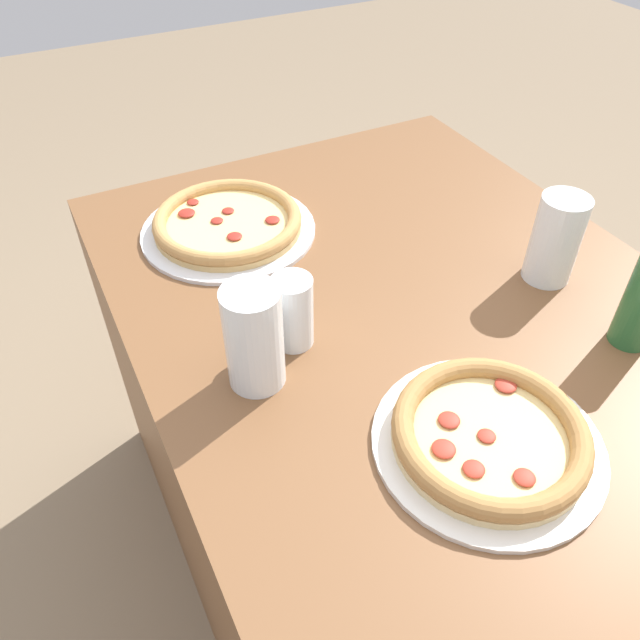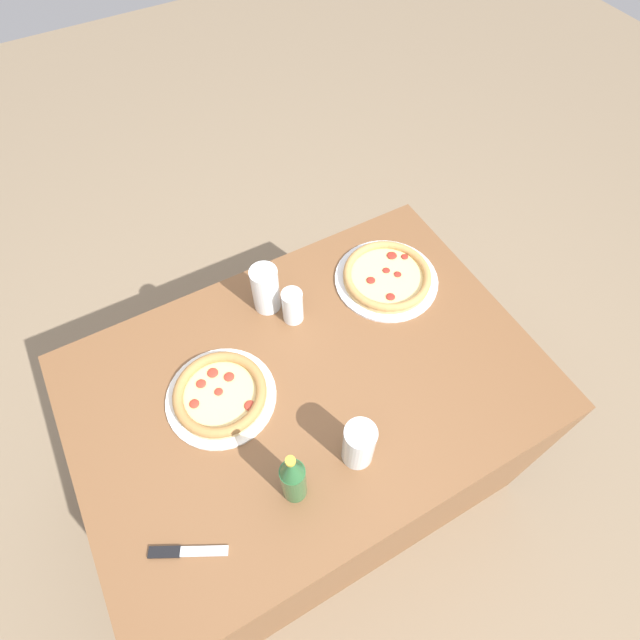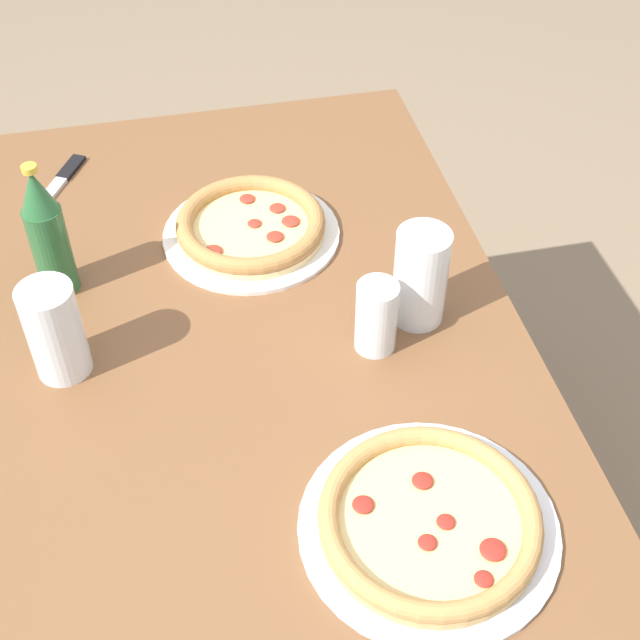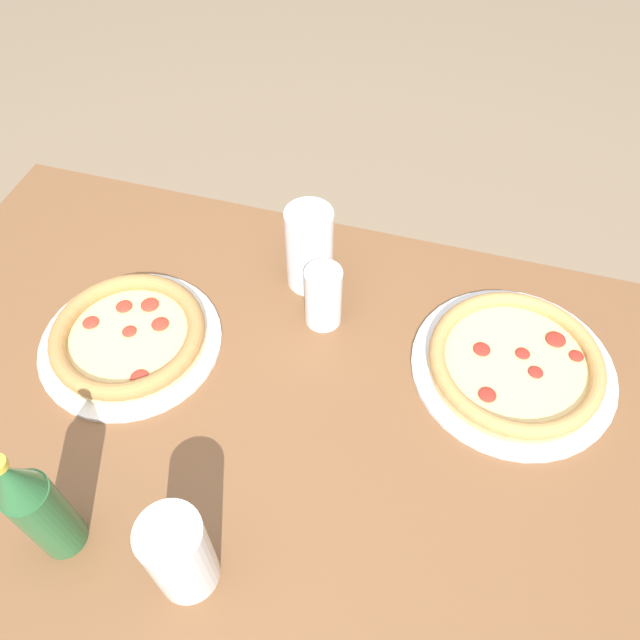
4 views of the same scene
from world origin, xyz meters
TOP-DOWN VIEW (x-y plane):
  - ground_plane at (0.00, 0.00)m, footprint 8.00×8.00m
  - table at (0.00, 0.00)m, footprint 1.28×0.89m
  - pizza_margherita at (0.23, -0.07)m, footprint 0.30×0.30m
  - pizza_salami at (-0.38, -0.19)m, footprint 0.33×0.33m
  - glass_cola at (-0.02, -0.29)m, footprint 0.08×0.08m
  - glass_iced_tea at (-0.01, 0.24)m, footprint 0.08×0.08m
  - glass_water at (-0.06, -0.21)m, footprint 0.06×0.06m
  - beer_bottle at (0.17, 0.25)m, footprint 0.06×0.06m
  - knife at (0.45, 0.25)m, footprint 0.17×0.11m

SIDE VIEW (x-z plane):
  - ground_plane at x=0.00m, z-range 0.00..0.00m
  - table at x=0.00m, z-range 0.00..0.76m
  - knife at x=0.45m, z-range 0.75..0.76m
  - pizza_salami at x=-0.38m, z-range 0.75..0.79m
  - pizza_margherita at x=0.23m, z-range 0.75..0.80m
  - glass_water at x=-0.06m, z-range 0.75..0.87m
  - glass_iced_tea at x=-0.01m, z-range 0.75..0.90m
  - glass_cola at x=-0.02m, z-range 0.75..0.91m
  - beer_bottle at x=0.17m, z-range 0.75..0.98m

